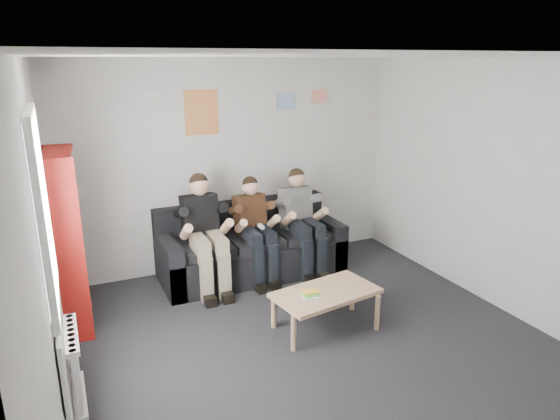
# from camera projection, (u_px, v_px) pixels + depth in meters

# --- Properties ---
(room_shell) EXTENTS (5.00, 5.00, 5.00)m
(room_shell) POSITION_uv_depth(u_px,v_px,m) (328.00, 219.00, 4.33)
(room_shell) COLOR black
(room_shell) RESTS_ON ground
(sofa) EXTENTS (2.32, 0.95, 0.89)m
(sofa) POSITION_uv_depth(u_px,v_px,m) (250.00, 249.00, 6.45)
(sofa) COLOR black
(sofa) RESTS_ON ground
(bookshelf) EXTENTS (0.28, 0.83, 1.84)m
(bookshelf) POSITION_uv_depth(u_px,v_px,m) (68.00, 241.00, 5.02)
(bookshelf) COLOR maroon
(bookshelf) RESTS_ON ground
(coffee_table) EXTENTS (1.06, 0.58, 0.42)m
(coffee_table) POSITION_uv_depth(u_px,v_px,m) (326.00, 296.00, 5.07)
(coffee_table) COLOR tan
(coffee_table) RESTS_ON ground
(game_cases) EXTENTS (0.20, 0.17, 0.04)m
(game_cases) POSITION_uv_depth(u_px,v_px,m) (310.00, 294.00, 4.95)
(game_cases) COLOR white
(game_cases) RESTS_ON coffee_table
(person_left) EXTENTS (0.42, 0.91, 1.39)m
(person_left) POSITION_uv_depth(u_px,v_px,m) (205.00, 234.00, 5.91)
(person_left) COLOR black
(person_left) RESTS_ON sofa
(person_middle) EXTENTS (0.37, 0.80, 1.29)m
(person_middle) POSITION_uv_depth(u_px,v_px,m) (256.00, 230.00, 6.18)
(person_middle) COLOR #4A2D18
(person_middle) RESTS_ON sofa
(person_right) EXTENTS (0.40, 0.85, 1.34)m
(person_right) POSITION_uv_depth(u_px,v_px,m) (302.00, 222.00, 6.42)
(person_right) COLOR silver
(person_right) RESTS_ON sofa
(radiator) EXTENTS (0.10, 0.64, 0.60)m
(radiator) POSITION_uv_depth(u_px,v_px,m) (75.00, 366.00, 3.95)
(radiator) COLOR white
(radiator) RESTS_ON ground
(window) EXTENTS (0.05, 1.30, 2.36)m
(window) POSITION_uv_depth(u_px,v_px,m) (54.00, 289.00, 3.73)
(window) COLOR white
(window) RESTS_ON room_shell
(poster_large) EXTENTS (0.42, 0.01, 0.55)m
(poster_large) POSITION_uv_depth(u_px,v_px,m) (201.00, 112.00, 6.14)
(poster_large) COLOR gold
(poster_large) RESTS_ON room_shell
(poster_blue) EXTENTS (0.25, 0.01, 0.20)m
(poster_blue) POSITION_uv_depth(u_px,v_px,m) (286.00, 101.00, 6.57)
(poster_blue) COLOR #4684EE
(poster_blue) RESTS_ON room_shell
(poster_pink) EXTENTS (0.22, 0.01, 0.18)m
(poster_pink) POSITION_uv_depth(u_px,v_px,m) (319.00, 96.00, 6.75)
(poster_pink) COLOR #D642A1
(poster_pink) RESTS_ON room_shell
(poster_sign) EXTENTS (0.20, 0.01, 0.14)m
(poster_sign) POSITION_uv_depth(u_px,v_px,m) (151.00, 97.00, 5.85)
(poster_sign) COLOR silver
(poster_sign) RESTS_ON room_shell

